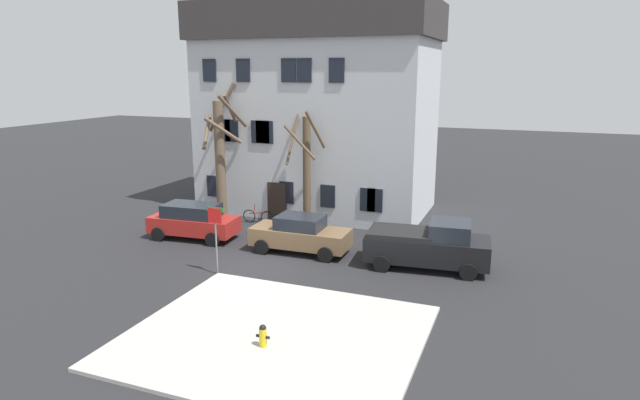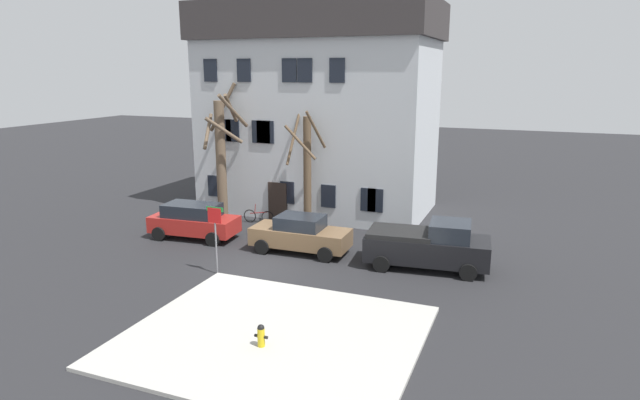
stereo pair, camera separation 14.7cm
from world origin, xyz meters
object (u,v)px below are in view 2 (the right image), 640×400
(fire_hydrant, at_px, (261,335))
(car_brown_sedan, at_px, (300,234))
(tree_bare_near, at_px, (222,153))
(car_red_wagon, at_px, (194,220))
(tree_bare_mid, at_px, (307,168))
(street_sign_pole, at_px, (215,227))
(bicycle_leaning, at_px, (259,216))
(pickup_truck_black, at_px, (428,245))
(building_main, at_px, (319,108))

(fire_hydrant, bearing_deg, car_brown_sedan, 106.28)
(tree_bare_near, xyz_separation_m, car_red_wagon, (0.45, -3.48, -2.77))
(tree_bare_mid, distance_m, street_sign_pole, 7.65)
(tree_bare_mid, relative_size, car_red_wagon, 1.40)
(tree_bare_near, distance_m, bicycle_leaning, 3.92)
(car_red_wagon, height_order, fire_hydrant, car_red_wagon)
(tree_bare_mid, distance_m, fire_hydrant, 13.16)
(tree_bare_near, xyz_separation_m, bicycle_leaning, (2.12, 0.05, -3.30))
(car_red_wagon, bearing_deg, bicycle_leaning, 64.66)
(car_brown_sedan, bearing_deg, pickup_truck_black, 1.40)
(tree_bare_mid, relative_size, car_brown_sedan, 1.37)
(tree_bare_mid, distance_m, car_brown_sedan, 4.64)
(car_brown_sedan, bearing_deg, fire_hydrant, -73.72)
(street_sign_pole, bearing_deg, tree_bare_mid, 84.40)
(fire_hydrant, bearing_deg, tree_bare_near, 125.69)
(bicycle_leaning, bearing_deg, car_red_wagon, -115.34)
(building_main, bearing_deg, fire_hydrant, -73.80)
(car_brown_sedan, height_order, pickup_truck_black, pickup_truck_black)
(street_sign_pole, relative_size, bicycle_leaning, 1.59)
(car_red_wagon, xyz_separation_m, bicycle_leaning, (1.67, 3.53, -0.53))
(car_red_wagon, distance_m, car_brown_sedan, 5.68)
(building_main, height_order, street_sign_pole, building_main)
(pickup_truck_black, bearing_deg, car_brown_sedan, -178.60)
(tree_bare_mid, bearing_deg, building_main, 103.35)
(car_red_wagon, height_order, street_sign_pole, street_sign_pole)
(tree_bare_mid, height_order, fire_hydrant, tree_bare_mid)
(fire_hydrant, bearing_deg, bicycle_leaning, 118.33)
(pickup_truck_black, xyz_separation_m, street_sign_pole, (-7.75, -3.85, 0.97))
(tree_bare_mid, bearing_deg, car_brown_sedan, -71.03)
(pickup_truck_black, bearing_deg, bicycle_leaning, 160.74)
(tree_bare_mid, relative_size, pickup_truck_black, 1.17)
(tree_bare_near, distance_m, car_red_wagon, 4.47)
(bicycle_leaning, bearing_deg, street_sign_pole, -74.87)
(street_sign_pole, bearing_deg, car_red_wagon, 134.38)
(car_red_wagon, distance_m, fire_hydrant, 11.79)
(building_main, relative_size, fire_hydrant, 19.17)
(tree_bare_mid, xyz_separation_m, fire_hydrant, (3.79, -12.31, -2.66))
(street_sign_pole, bearing_deg, pickup_truck_black, 26.40)
(pickup_truck_black, bearing_deg, street_sign_pole, -153.60)
(car_red_wagon, relative_size, bicycle_leaning, 2.50)
(pickup_truck_black, height_order, street_sign_pole, street_sign_pole)
(building_main, xyz_separation_m, tree_bare_near, (-3.86, -4.36, -2.23))
(tree_bare_mid, bearing_deg, tree_bare_near, -176.03)
(pickup_truck_black, xyz_separation_m, fire_hydrant, (-3.22, -8.64, -0.51))
(car_red_wagon, distance_m, bicycle_leaning, 3.94)
(pickup_truck_black, relative_size, fire_hydrant, 7.57)
(building_main, relative_size, bicycle_leaning, 7.54)
(tree_bare_near, distance_m, fire_hydrant, 15.09)
(tree_bare_near, height_order, fire_hydrant, tree_bare_near)
(tree_bare_mid, relative_size, fire_hydrant, 8.88)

